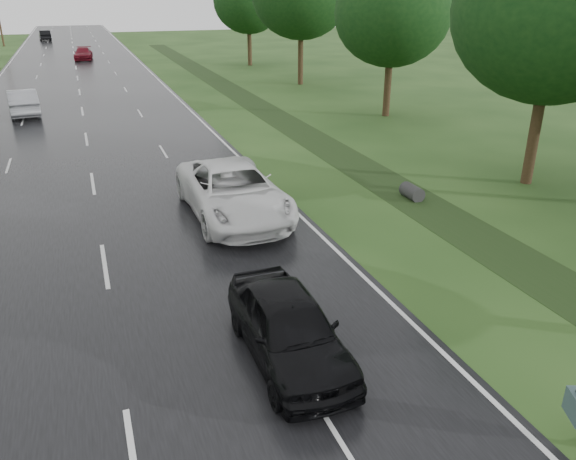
# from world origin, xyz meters

# --- Properties ---
(road) EXTENTS (14.00, 180.00, 0.04)m
(road) POSITION_xyz_m (0.00, 45.00, 0.02)
(road) COLOR black
(road) RESTS_ON ground
(edge_stripe_east) EXTENTS (0.12, 180.00, 0.01)m
(edge_stripe_east) POSITION_xyz_m (6.75, 45.00, 0.04)
(edge_stripe_east) COLOR silver
(edge_stripe_east) RESTS_ON road
(center_line) EXTENTS (0.12, 180.00, 0.01)m
(center_line) POSITION_xyz_m (0.00, 45.00, 0.04)
(center_line) COLOR silver
(center_line) RESTS_ON road
(drainage_ditch) EXTENTS (2.20, 120.00, 0.56)m
(drainage_ditch) POSITION_xyz_m (11.50, 18.71, 0.04)
(drainage_ditch) COLOR #1E3313
(drainage_ditch) RESTS_ON ground
(tree_east_b) EXTENTS (7.60, 7.60, 10.11)m
(tree_east_b) POSITION_xyz_m (17.00, 10.00, 6.68)
(tree_east_b) COLOR #362616
(tree_east_b) RESTS_ON ground
(tree_east_c) EXTENTS (7.00, 7.00, 9.29)m
(tree_east_c) POSITION_xyz_m (18.20, 24.00, 6.14)
(tree_east_c) COLOR #362616
(tree_east_c) RESTS_ON ground
(tree_east_f) EXTENTS (7.20, 7.20, 9.62)m
(tree_east_f) POSITION_xyz_m (17.50, 52.00, 6.37)
(tree_east_f) COLOR #362616
(tree_east_f) RESTS_ON ground
(white_pickup) EXTENTS (3.11, 6.57, 1.81)m
(white_pickup) POSITION_xyz_m (4.57, 10.52, 0.95)
(white_pickup) COLOR white
(white_pickup) RESTS_ON road
(dark_sedan) EXTENTS (1.83, 4.52, 1.54)m
(dark_sedan) POSITION_xyz_m (3.50, 2.00, 0.81)
(dark_sedan) COLOR black
(dark_sedan) RESTS_ON road
(silver_sedan) EXTENTS (2.26, 5.09, 1.62)m
(silver_sedan) POSITION_xyz_m (-3.46, 31.98, 0.85)
(silver_sedan) COLOR gray
(silver_sedan) RESTS_ON road
(far_car_red) EXTENTS (2.28, 4.74, 1.33)m
(far_car_red) POSITION_xyz_m (1.00, 63.19, 0.71)
(far_car_red) COLOR maroon
(far_car_red) RESTS_ON road
(far_car_dark) EXTENTS (2.04, 4.75, 1.52)m
(far_car_dark) POSITION_xyz_m (-3.91, 93.28, 0.80)
(far_car_dark) COLOR black
(far_car_dark) RESTS_ON road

